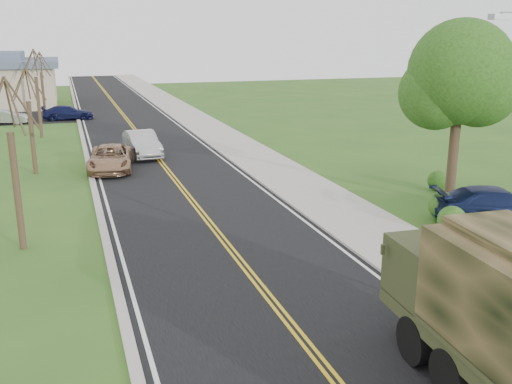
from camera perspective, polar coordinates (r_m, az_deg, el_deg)
name	(u,v)px	position (r m, az deg, el deg)	size (l,w,h in m)	color
ground	(319,361)	(14.02, 6.34, -16.44)	(160.00, 160.00, 0.00)	#2B521B
road	(129,122)	(51.54, -12.62, 6.87)	(8.00, 120.00, 0.01)	black
curb_right	(176,119)	(52.11, -8.05, 7.24)	(0.30, 120.00, 0.12)	#9E998E
sidewalk_right	(195,118)	(52.45, -6.16, 7.35)	(3.20, 120.00, 0.10)	#9E998E
curb_left	(79,123)	(51.28, -17.26, 6.56)	(0.30, 120.00, 0.10)	#9E998E
leafy_tree	(460,80)	(26.37, 19.74, 10.47)	(4.83, 4.50, 8.10)	#38281C
bare_tree_a	(15,177)	(21.37, -22.93, 1.35)	(1.93, 2.26, 6.08)	#38281C
bare_tree_b	(31,129)	(33.17, -21.56, 5.88)	(1.83, 2.14, 5.73)	#38281C
bare_tree_c	(38,100)	(45.02, -20.95, 8.59)	(2.04, 2.39, 6.42)	#38281C
bare_tree_d	(43,89)	(56.98, -20.55, 9.65)	(1.88, 2.20, 5.91)	#38281C
suv_champagne	(110,158)	(33.02, -14.35, 3.30)	(2.31, 5.01, 1.39)	#9E7959
sedan_silver	(142,144)	(36.50, -11.34, 4.75)	(1.66, 4.76, 1.57)	#A9A9AE
pickup_navy	(496,205)	(24.96, 22.91, -1.25)	(2.06, 5.06, 1.47)	#0F1839
lot_car_silver	(5,117)	(53.41, -23.82, 6.89)	(1.30, 3.73, 1.23)	#9E9EA3
lot_car_navy	(68,113)	(54.15, -18.31, 7.54)	(1.79, 4.40, 1.28)	#0F1339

